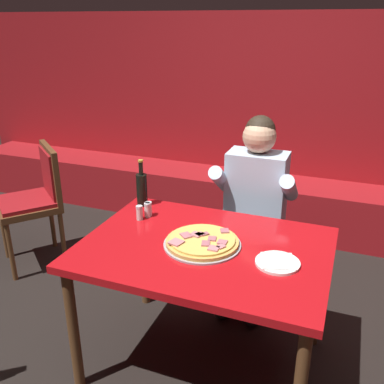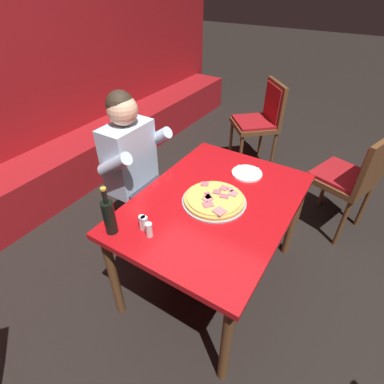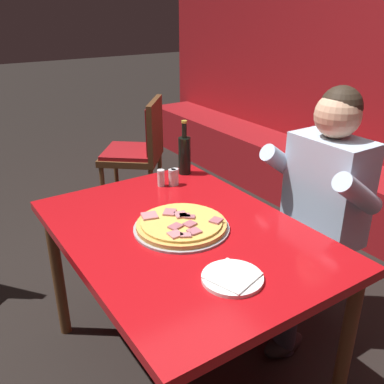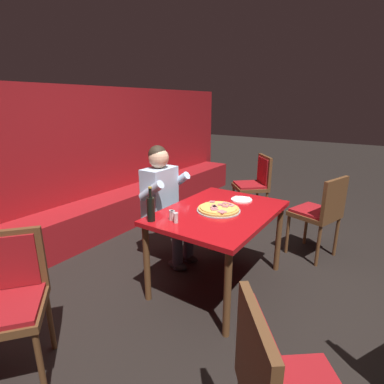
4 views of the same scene
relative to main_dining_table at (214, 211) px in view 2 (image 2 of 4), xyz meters
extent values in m
plane|color=black|center=(0.00, 0.00, -0.67)|extent=(24.00, 24.00, 0.00)
cube|color=maroon|center=(0.00, 2.18, 0.28)|extent=(6.80, 0.16, 1.90)
cube|color=maroon|center=(0.00, 1.86, -0.44)|extent=(6.46, 0.48, 0.46)
cylinder|color=brown|center=(-0.56, -0.39, -0.31)|extent=(0.06, 0.06, 0.72)
cylinder|color=brown|center=(0.56, -0.39, -0.31)|extent=(0.06, 0.06, 0.72)
cylinder|color=brown|center=(-0.56, 0.39, -0.31)|extent=(0.06, 0.06, 0.72)
cylinder|color=brown|center=(0.56, 0.39, -0.31)|extent=(0.06, 0.06, 0.72)
cube|color=#B20F14|center=(0.00, 0.00, 0.06)|extent=(1.25, 0.90, 0.04)
cylinder|color=#9E9EA3|center=(-0.01, 0.00, 0.09)|extent=(0.39, 0.39, 0.01)
cylinder|color=gold|center=(-0.01, 0.00, 0.10)|extent=(0.37, 0.37, 0.02)
cylinder|color=#E0B251|center=(-0.01, 0.00, 0.12)|extent=(0.33, 0.33, 0.01)
cube|color=#A85B66|center=(0.02, -0.05, 0.12)|extent=(0.05, 0.06, 0.01)
cube|color=#C6757A|center=(-0.12, -0.09, 0.12)|extent=(0.08, 0.08, 0.01)
cube|color=#C6757A|center=(0.07, -0.08, 0.12)|extent=(0.05, 0.05, 0.01)
cube|color=#C6757A|center=(-0.05, 0.02, 0.12)|extent=(0.07, 0.06, 0.01)
cube|color=#B76670|center=(0.09, -0.01, 0.12)|extent=(0.05, 0.05, 0.01)
cube|color=#A85B66|center=(0.04, 0.01, 0.12)|extent=(0.05, 0.05, 0.01)
cube|color=#C6757A|center=(0.10, -0.05, 0.12)|extent=(0.05, 0.05, 0.01)
cube|color=#B76670|center=(-0.04, 0.03, 0.12)|extent=(0.05, 0.06, 0.01)
cube|color=#A85B66|center=(0.07, 0.11, 0.12)|extent=(0.06, 0.06, 0.01)
cube|color=#B76670|center=(-0.10, -0.01, 0.12)|extent=(0.08, 0.08, 0.01)
cube|color=#A85B66|center=(-0.02, 0.04, 0.12)|extent=(0.05, 0.05, 0.01)
cylinder|color=white|center=(0.38, -0.04, 0.09)|extent=(0.21, 0.21, 0.01)
cube|color=white|center=(0.38, -0.04, 0.10)|extent=(0.19, 0.19, 0.01)
cylinder|color=black|center=(-0.53, 0.35, 0.18)|extent=(0.07, 0.07, 0.20)
cylinder|color=black|center=(-0.53, 0.35, 0.32)|extent=(0.03, 0.03, 0.08)
cylinder|color=#B29933|center=(-0.53, 0.35, 0.37)|extent=(0.03, 0.03, 0.01)
cylinder|color=silver|center=(-0.42, 0.20, 0.12)|extent=(0.04, 0.04, 0.07)
cylinder|color=#28231E|center=(-0.42, 0.20, 0.10)|extent=(0.03, 0.03, 0.04)
cylinder|color=silver|center=(-0.42, 0.20, 0.16)|extent=(0.04, 0.04, 0.01)
cylinder|color=silver|center=(-0.42, 0.22, 0.12)|extent=(0.04, 0.04, 0.07)
cylinder|color=#516B33|center=(-0.42, 0.22, 0.10)|extent=(0.03, 0.03, 0.04)
cylinder|color=silver|center=(-0.42, 0.22, 0.16)|extent=(0.04, 0.04, 0.01)
cylinder|color=silver|center=(-0.45, 0.15, 0.12)|extent=(0.04, 0.04, 0.07)
cylinder|color=#B23323|center=(-0.45, 0.15, 0.10)|extent=(0.03, 0.03, 0.04)
cylinder|color=silver|center=(-0.45, 0.15, 0.16)|extent=(0.04, 0.04, 0.01)
ellipsoid|color=black|center=(-0.02, 0.47, -0.63)|extent=(0.11, 0.24, 0.09)
ellipsoid|color=black|center=(0.18, 0.47, -0.63)|extent=(0.11, 0.24, 0.09)
cylinder|color=#282833|center=(-0.02, 0.47, -0.44)|extent=(0.11, 0.11, 0.43)
cylinder|color=#282833|center=(0.18, 0.47, -0.44)|extent=(0.11, 0.11, 0.43)
cube|color=#282833|center=(0.08, 0.57, -0.16)|extent=(0.34, 0.40, 0.12)
cube|color=silver|center=(0.08, 0.77, 0.11)|extent=(0.38, 0.22, 0.52)
cylinder|color=silver|center=(-0.14, 0.69, 0.19)|extent=(0.09, 0.30, 0.25)
cylinder|color=silver|center=(0.30, 0.69, 0.19)|extent=(0.09, 0.30, 0.25)
sphere|color=#D6A884|center=(0.08, 0.77, 0.47)|extent=(0.21, 0.21, 0.21)
sphere|color=#2D2319|center=(0.08, 0.78, 0.51)|extent=(0.19, 0.19, 0.19)
cylinder|color=brown|center=(1.35, -0.48, -0.44)|extent=(0.04, 0.04, 0.47)
cylinder|color=brown|center=(0.99, -0.36, -0.44)|extent=(0.04, 0.04, 0.47)
cylinder|color=brown|center=(1.24, -0.84, -0.44)|extent=(0.04, 0.04, 0.47)
cylinder|color=brown|center=(0.87, -0.73, -0.44)|extent=(0.04, 0.04, 0.47)
cube|color=brown|center=(1.11, -0.60, -0.18)|extent=(0.55, 0.55, 0.05)
cube|color=maroon|center=(1.11, -0.60, -0.14)|extent=(0.51, 0.51, 0.03)
cube|color=brown|center=(1.05, -0.79, 0.06)|extent=(0.43, 0.17, 0.43)
cube|color=maroon|center=(1.06, -0.77, 0.06)|extent=(0.35, 0.13, 0.36)
cylinder|color=brown|center=(1.71, 0.69, -0.43)|extent=(0.04, 0.04, 0.48)
cylinder|color=brown|center=(1.43, 0.44, -0.43)|extent=(0.04, 0.04, 0.48)
cylinder|color=brown|center=(1.97, 0.41, -0.43)|extent=(0.04, 0.04, 0.48)
cylinder|color=brown|center=(1.69, 0.16, -0.43)|extent=(0.04, 0.04, 0.48)
cube|color=brown|center=(1.70, 0.42, -0.17)|extent=(0.62, 0.62, 0.05)
cube|color=maroon|center=(1.70, 0.42, -0.13)|extent=(0.57, 0.57, 0.03)
cube|color=brown|center=(1.84, 0.28, 0.07)|extent=(0.35, 0.33, 0.43)
cube|color=maroon|center=(1.82, 0.29, 0.07)|extent=(0.28, 0.26, 0.37)
camera|label=1|loc=(0.63, -1.80, 1.14)|focal=40.00mm
camera|label=2|loc=(-1.29, -0.65, 1.23)|focal=28.00mm
camera|label=3|loc=(1.30, -0.81, 0.94)|focal=40.00mm
camera|label=4|loc=(-2.25, -1.22, 1.03)|focal=28.00mm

